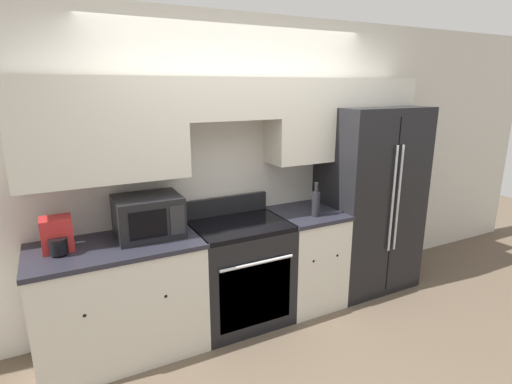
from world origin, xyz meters
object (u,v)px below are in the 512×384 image
object	(u,v)px
oven_range	(240,271)
microwave	(148,216)
refrigerator	(365,198)
bottle	(316,203)

from	to	relation	value
oven_range	microwave	distance (m)	0.95
oven_range	refrigerator	xyz separation A→B (m)	(1.43, 0.07, 0.46)
oven_range	microwave	xyz separation A→B (m)	(-0.73, 0.06, 0.60)
bottle	oven_range	bearing A→B (deg)	168.20
refrigerator	microwave	bearing A→B (deg)	-179.84
microwave	oven_range	bearing A→B (deg)	-4.67
oven_range	microwave	size ratio (longest dim) A/B	2.18
oven_range	microwave	world-z (taller)	microwave
oven_range	refrigerator	bearing A→B (deg)	2.63
refrigerator	microwave	xyz separation A→B (m)	(-2.16, -0.01, 0.14)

